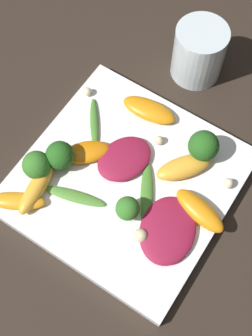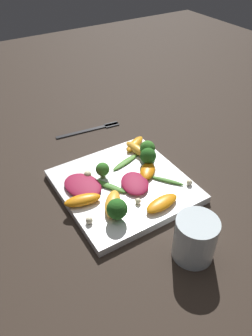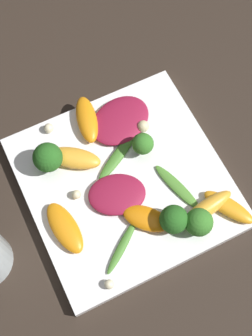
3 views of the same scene
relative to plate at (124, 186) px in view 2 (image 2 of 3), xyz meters
name	(u,v)px [view 2 (image 2 of 3)]	position (x,y,z in m)	size (l,w,h in m)	color
ground_plane	(124,189)	(0.00, 0.00, -0.01)	(2.40, 2.40, 0.00)	#2D231C
plate	(124,186)	(0.00, 0.00, 0.00)	(0.27, 0.27, 0.02)	white
drinking_glass	(195,238)	(0.02, -0.22, 0.03)	(0.08, 0.08, 0.09)	silver
fork	(95,128)	(0.06, 0.26, -0.01)	(0.19, 0.04, 0.01)	#262628
radicchio_leaf_0	(135,183)	(0.02, -0.02, 0.02)	(0.08, 0.10, 0.01)	maroon
radicchio_leaf_1	(83,185)	(-0.09, 0.03, 0.02)	(0.10, 0.11, 0.01)	maroon
orange_segment_0	(162,203)	(0.03, -0.10, 0.02)	(0.08, 0.04, 0.02)	orange
orange_segment_1	(113,203)	(-0.06, -0.05, 0.02)	(0.07, 0.08, 0.02)	#FCAD33
orange_segment_2	(83,200)	(-0.11, -0.01, 0.02)	(0.08, 0.05, 0.02)	orange
orange_segment_3	(147,171)	(0.07, 0.00, 0.02)	(0.07, 0.07, 0.02)	orange
orange_segment_4	(135,144)	(0.10, 0.11, 0.02)	(0.08, 0.06, 0.01)	orange
orange_segment_5	(137,149)	(0.09, 0.08, 0.02)	(0.03, 0.08, 0.02)	#FCAD33
broccoli_floret_0	(148,156)	(0.09, 0.03, 0.03)	(0.04, 0.04, 0.04)	#84AD5B
broccoli_floret_1	(103,170)	(-0.03, 0.04, 0.03)	(0.03, 0.03, 0.04)	#84AD5B
broccoli_floret_2	(117,209)	(-0.07, -0.09, 0.04)	(0.04, 0.04, 0.05)	#84AD5B
broccoli_floret_3	(148,148)	(0.10, 0.06, 0.03)	(0.04, 0.04, 0.04)	#84AD5B
arugula_sprig_0	(108,186)	(-0.04, 0.01, 0.01)	(0.06, 0.09, 0.01)	#47842D
arugula_sprig_1	(126,162)	(0.04, 0.06, 0.01)	(0.09, 0.04, 0.01)	#518E33
arugula_sprig_2	(166,180)	(0.08, -0.05, 0.01)	(0.06, 0.07, 0.01)	#47842D
macadamia_nut_0	(138,201)	(-0.01, -0.07, 0.02)	(0.01, 0.01, 0.01)	beige
macadamia_nut_1	(88,175)	(-0.06, 0.06, 0.02)	(0.02, 0.02, 0.02)	beige
macadamia_nut_2	(89,220)	(-0.12, -0.07, 0.02)	(0.01, 0.01, 0.01)	beige
macadamia_nut_3	(189,183)	(0.12, -0.08, 0.02)	(0.01, 0.01, 0.01)	beige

